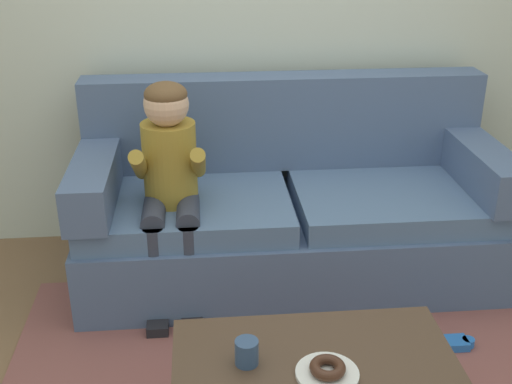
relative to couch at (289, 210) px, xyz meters
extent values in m
plane|color=brown|center=(-0.11, -0.86, -0.36)|extent=(10.00, 10.00, 0.00)
cube|color=slate|center=(0.00, -0.06, -0.17)|extent=(2.15, 0.90, 0.38)
cube|color=slate|center=(-0.54, -0.11, 0.08)|extent=(1.03, 0.74, 0.12)
cube|color=slate|center=(0.54, -0.11, 0.08)|extent=(1.03, 0.74, 0.12)
cube|color=slate|center=(0.00, 0.29, 0.40)|extent=(2.15, 0.20, 0.51)
cube|color=slate|center=(-0.98, -0.06, 0.25)|extent=(0.20, 0.90, 0.22)
cube|color=slate|center=(0.98, -0.06, 0.25)|extent=(0.20, 0.90, 0.22)
cube|color=#4C3828|center=(-0.10, -1.32, 0.05)|extent=(0.97, 0.56, 0.04)
cylinder|color=#4C3828|center=(-0.52, -1.10, -0.16)|extent=(0.04, 0.04, 0.39)
cylinder|color=#4C3828|center=(0.33, -1.10, -0.16)|extent=(0.04, 0.04, 0.39)
cylinder|color=olive|center=(-0.61, -0.14, 0.34)|extent=(0.26, 0.26, 0.40)
sphere|color=#DBAD89|center=(-0.61, -0.16, 0.64)|extent=(0.21, 0.21, 0.21)
ellipsoid|color=brown|center=(-0.61, -0.16, 0.69)|extent=(0.20, 0.20, 0.12)
cylinder|color=#333847|center=(-0.69, -0.29, 0.15)|extent=(0.11, 0.30, 0.11)
cylinder|color=#333847|center=(-0.69, -0.44, -0.08)|extent=(0.09, 0.09, 0.44)
cube|color=black|center=(-0.69, -0.49, -0.33)|extent=(0.10, 0.20, 0.06)
cylinder|color=olive|center=(-0.74, -0.24, 0.38)|extent=(0.07, 0.29, 0.23)
cylinder|color=#333847|center=(-0.53, -0.29, 0.15)|extent=(0.11, 0.30, 0.11)
cylinder|color=#333847|center=(-0.53, -0.44, -0.08)|extent=(0.09, 0.09, 0.44)
cube|color=black|center=(-0.53, -0.49, -0.33)|extent=(0.10, 0.20, 0.06)
cylinder|color=olive|center=(-0.47, -0.24, 0.38)|extent=(0.07, 0.29, 0.23)
cylinder|color=white|center=(-0.07, -1.39, 0.08)|extent=(0.21, 0.21, 0.01)
torus|color=#422619|center=(-0.07, -1.39, 0.10)|extent=(0.13, 0.13, 0.04)
cylinder|color=#334C72|center=(-0.33, -1.31, 0.12)|extent=(0.08, 0.08, 0.09)
cube|color=blue|center=(0.63, -0.77, -0.33)|extent=(0.16, 0.09, 0.05)
cylinder|color=blue|center=(0.54, -0.77, -0.33)|extent=(0.06, 0.06, 0.05)
cylinder|color=blue|center=(0.71, -0.77, -0.33)|extent=(0.06, 0.06, 0.05)
camera|label=1|loc=(-0.46, -3.04, 1.48)|focal=45.17mm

